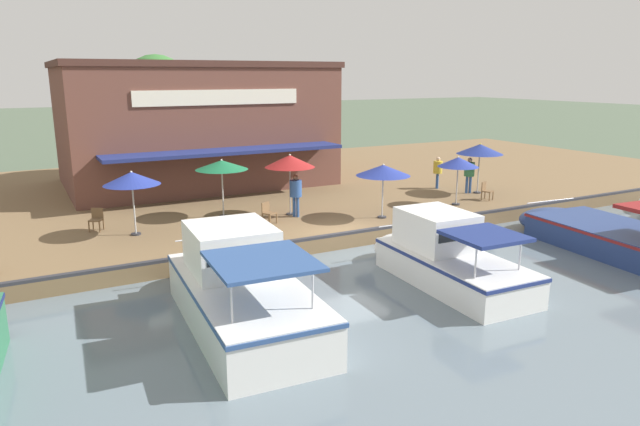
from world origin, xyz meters
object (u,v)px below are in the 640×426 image
cafe_chair_under_first_umbrella (96,218)px  patio_umbrella_near_quay_edge (480,149)px  person_near_entrance (438,169)px  tree_downstream_bank (155,91)px  cafe_chair_back_row_seat (268,212)px  motorboat_nearest_quay (441,256)px  patio_umbrella_mid_patio_left (132,178)px  motorboat_fourth_along (236,286)px  patio_umbrella_mid_patio_right (458,162)px  cafe_chair_facing_river (486,190)px  person_mid_patio (469,171)px  person_at_quay_edge (296,190)px  motorboat_distant_upstream (614,236)px  patio_umbrella_far_corner (290,161)px  patio_umbrella_by_entrance (222,165)px  waterfront_restaurant (194,123)px  patio_umbrella_back_row (383,170)px

cafe_chair_under_first_umbrella → patio_umbrella_near_quay_edge: bearing=85.0°
person_near_entrance → tree_downstream_bank: tree_downstream_bank is taller
cafe_chair_back_row_seat → motorboat_nearest_quay: bearing=21.5°
patio_umbrella_mid_patio_left → motorboat_fourth_along: (7.57, 1.14, -1.78)m
patio_umbrella_mid_patio_right → cafe_chair_facing_river: patio_umbrella_mid_patio_right is taller
motorboat_nearest_quay → person_mid_patio: bearing=133.3°
patio_umbrella_mid_patio_right → person_at_quay_edge: size_ratio=1.25×
cafe_chair_under_first_umbrella → person_near_entrance: 16.78m
patio_umbrella_near_quay_edge → person_at_quay_edge: bearing=-89.5°
patio_umbrella_mid_patio_right → motorboat_distant_upstream: patio_umbrella_mid_patio_right is taller
patio_umbrella_far_corner → patio_umbrella_by_entrance: (-0.99, -2.61, -0.10)m
cafe_chair_back_row_seat → person_mid_patio: person_mid_patio is taller
cafe_chair_under_first_umbrella → person_at_quay_edge: size_ratio=0.48×
cafe_chair_under_first_umbrella → cafe_chair_back_row_seat: bearing=71.3°
waterfront_restaurant → person_mid_patio: 14.71m
patio_umbrella_by_entrance → motorboat_nearest_quay: bearing=24.2°
patio_umbrella_near_quay_edge → cafe_chair_under_first_umbrella: (-1.56, -17.74, -1.73)m
motorboat_fourth_along → patio_umbrella_near_quay_edge: bearing=115.4°
patio_umbrella_far_corner → patio_umbrella_mid_patio_right: patio_umbrella_far_corner is taller
patio_umbrella_near_quay_edge → patio_umbrella_far_corner: bearing=-91.9°
patio_umbrella_back_row → tree_downstream_bank: 16.38m
cafe_chair_back_row_seat → motorboat_distant_upstream: motorboat_distant_upstream is taller
cafe_chair_back_row_seat → tree_downstream_bank: 14.44m
tree_downstream_bank → patio_umbrella_back_row: bearing=20.3°
cafe_chair_under_first_umbrella → cafe_chair_facing_river: bearing=80.2°
patio_umbrella_by_entrance → cafe_chair_facing_river: bearing=77.4°
patio_umbrella_near_quay_edge → cafe_chair_facing_river: bearing=-29.1°
person_near_entrance → tree_downstream_bank: (-11.27, -11.68, 3.81)m
patio_umbrella_back_row → cafe_chair_back_row_seat: (-1.41, -4.51, -1.51)m
motorboat_fourth_along → waterfront_restaurant: bearing=166.9°
cafe_chair_under_first_umbrella → person_near_entrance: (-0.37, 16.76, 0.55)m
patio_umbrella_near_quay_edge → cafe_chair_back_row_seat: size_ratio=2.93×
person_near_entrance → motorboat_distant_upstream: (10.22, -0.18, -1.00)m
patio_umbrella_mid_patio_left → tree_downstream_bank: size_ratio=0.35×
cafe_chair_under_first_umbrella → person_near_entrance: person_near_entrance is taller
patio_umbrella_back_row → motorboat_fourth_along: size_ratio=0.30×
patio_umbrella_by_entrance → motorboat_fourth_along: bearing=-16.9°
motorboat_nearest_quay → person_at_quay_edge: bearing=-169.8°
patio_umbrella_far_corner → patio_umbrella_mid_patio_right: bearing=75.9°
tree_downstream_bank → motorboat_fourth_along: bearing=-7.7°
patio_umbrella_mid_patio_left → cafe_chair_back_row_seat: size_ratio=2.82×
person_mid_patio → tree_downstream_bank: size_ratio=0.26×
motorboat_nearest_quay → patio_umbrella_far_corner: bearing=-169.9°
cafe_chair_back_row_seat → motorboat_nearest_quay: (7.14, 2.81, -0.23)m
patio_umbrella_mid_patio_left → patio_umbrella_by_entrance: bearing=106.2°
patio_umbrella_back_row → tree_downstream_bank: size_ratio=0.33×
patio_umbrella_mid_patio_right → tree_downstream_bank: tree_downstream_bank is taller
tree_downstream_bank → person_near_entrance: bearing=46.0°
patio_umbrella_far_corner → motorboat_nearest_quay: (8.00, 1.43, -2.04)m
motorboat_distant_upstream → waterfront_restaurant: bearing=-150.2°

